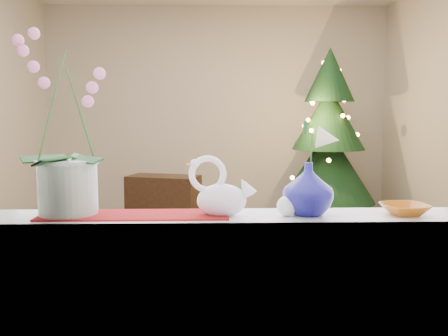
# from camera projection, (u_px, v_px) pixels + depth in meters

# --- Properties ---
(ground) EXTENTS (5.00, 5.00, 0.00)m
(ground) POSITION_uv_depth(u_px,v_px,m) (222.00, 264.00, 4.32)
(ground) COLOR #322014
(ground) RESTS_ON ground
(wall_back) EXTENTS (4.50, 0.10, 2.70)m
(wall_back) POSITION_uv_depth(u_px,v_px,m) (217.00, 109.00, 6.66)
(wall_back) COLOR beige
(wall_back) RESTS_ON ground
(wall_front) EXTENTS (4.50, 0.10, 2.70)m
(wall_front) POSITION_uv_depth(u_px,v_px,m) (239.00, 98.00, 1.69)
(wall_front) COLOR beige
(wall_front) RESTS_ON ground
(windowsill) EXTENTS (2.20, 0.26, 0.04)m
(windowsill) POSITION_uv_depth(u_px,v_px,m) (236.00, 220.00, 1.87)
(windowsill) COLOR white
(windowsill) RESTS_ON window_apron
(runner) EXTENTS (0.70, 0.20, 0.01)m
(runner) POSITION_uv_depth(u_px,v_px,m) (134.00, 215.00, 1.86)
(runner) COLOR maroon
(runner) RESTS_ON windowsill
(orchid_pot) EXTENTS (0.29, 0.29, 0.69)m
(orchid_pot) POSITION_uv_depth(u_px,v_px,m) (66.00, 123.00, 1.83)
(orchid_pot) COLOR silver
(orchid_pot) RESTS_ON windowsill
(swan) EXTENTS (0.27, 0.18, 0.21)m
(swan) POSITION_uv_depth(u_px,v_px,m) (222.00, 188.00, 1.84)
(swan) COLOR white
(swan) RESTS_ON windowsill
(blue_vase) EXTENTS (0.23, 0.23, 0.23)m
(blue_vase) POSITION_uv_depth(u_px,v_px,m) (308.00, 185.00, 1.86)
(blue_vase) COLOR #0F0E60
(blue_vase) RESTS_ON windowsill
(lily) EXTENTS (0.13, 0.07, 0.17)m
(lily) POSITION_uv_depth(u_px,v_px,m) (309.00, 132.00, 1.84)
(lily) COLOR silver
(lily) RESTS_ON blue_vase
(paperweight) EXTENTS (0.09, 0.09, 0.08)m
(paperweight) POSITION_uv_depth(u_px,v_px,m) (287.00, 206.00, 1.85)
(paperweight) COLOR white
(paperweight) RESTS_ON windowsill
(amber_dish) EXTENTS (0.17, 0.17, 0.04)m
(amber_dish) POSITION_uv_depth(u_px,v_px,m) (405.00, 210.00, 1.87)
(amber_dish) COLOR #A65711
(amber_dish) RESTS_ON windowsill
(xmas_tree) EXTENTS (1.37, 1.37, 2.07)m
(xmas_tree) POSITION_uv_depth(u_px,v_px,m) (328.00, 136.00, 5.93)
(xmas_tree) COLOR black
(xmas_tree) RESTS_ON ground
(side_table) EXTENTS (0.87, 0.61, 0.59)m
(side_table) POSITION_uv_depth(u_px,v_px,m) (164.00, 202.00, 5.68)
(side_table) COLOR black
(side_table) RESTS_ON ground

